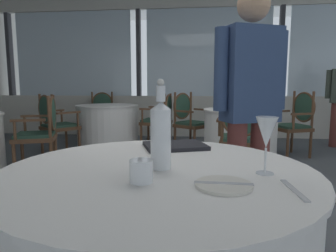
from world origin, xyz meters
TOP-DOWN VIEW (x-y plane):
  - ground_plane at (0.00, 0.00)m, footprint 12.44×12.44m
  - window_wall_far at (0.00, 3.59)m, footprint 9.22×0.14m
  - side_plate at (-0.06, -1.75)m, footprint 0.18×0.18m
  - butter_knife at (-0.06, -1.75)m, footprint 0.19×0.02m
  - dinner_fork at (0.16, -1.76)m, footprint 0.03×0.20m
  - water_bottle at (-0.29, -1.56)m, footprint 0.08×0.08m
  - wine_glass at (0.11, -1.59)m, footprint 0.08×0.08m
  - water_tumbler at (-0.33, -1.73)m, footprint 0.08×0.08m
  - menu_book at (-0.26, -1.15)m, footprint 0.37×0.32m
  - background_table_0 at (-1.73, 2.31)m, footprint 1.07×1.07m
  - dining_chair_0_0 at (-2.31, 1.54)m, footprint 0.66×0.65m
  - dining_chair_0_1 at (-0.78, 2.20)m, footprint 0.52×0.58m
  - dining_chair_0_2 at (-2.11, 3.20)m, footprint 0.64×0.60m
  - dining_chair_2_2 at (-2.04, 0.72)m, footprint 0.59×0.63m
  - background_table_3 at (0.43, 1.58)m, footprint 1.04×1.04m
  - dining_chair_3_0 at (0.31, 0.64)m, footprint 0.58×0.52m
  - dining_chair_3_1 at (1.30, 1.96)m, footprint 0.60×0.64m
  - dining_chair_3_2 at (-0.33, 2.15)m, footprint 0.65×0.66m
  - diner_person_0 at (0.19, -0.65)m, footprint 0.49×0.33m

SIDE VIEW (x-z plane):
  - ground_plane at x=0.00m, z-range 0.00..0.00m
  - background_table_0 at x=-1.73m, z-range 0.00..0.73m
  - background_table_3 at x=0.43m, z-range 0.00..0.73m
  - dining_chair_0_0 at x=-2.31m, z-range 0.08..1.01m
  - dining_chair_0_2 at x=-2.11m, z-range 0.08..1.01m
  - dining_chair_2_2 at x=-2.04m, z-range 0.08..1.02m
  - dining_chair_3_0 at x=0.31m, z-range 0.08..1.02m
  - dining_chair_3_2 at x=-0.33m, z-range 0.07..1.03m
  - dining_chair_0_1 at x=-0.78m, z-range 0.09..1.02m
  - dining_chair_3_1 at x=1.30m, z-range 0.07..1.05m
  - dinner_fork at x=0.16m, z-range 0.73..0.74m
  - side_plate at x=-0.06m, z-range 0.73..0.74m
  - menu_book at x=-0.26m, z-range 0.73..0.75m
  - butter_knife at x=-0.06m, z-range 0.74..0.74m
  - water_tumbler at x=-0.33m, z-range 0.73..0.81m
  - water_bottle at x=-0.29m, z-range 0.70..1.05m
  - wine_glass at x=0.11m, z-range 0.78..0.99m
  - diner_person_0 at x=0.19m, z-range 0.12..1.79m
  - window_wall_far at x=0.00m, z-range -0.29..2.58m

